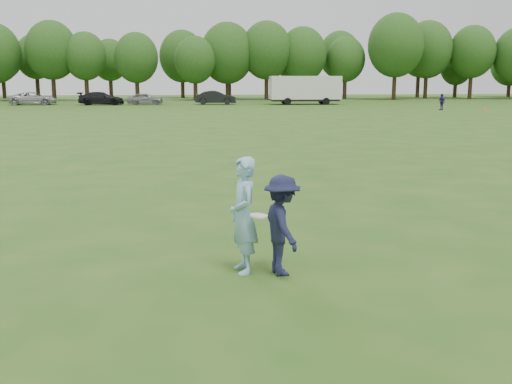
# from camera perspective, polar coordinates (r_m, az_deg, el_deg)

# --- Properties ---
(ground) EXTENTS (200.00, 200.00, 0.00)m
(ground) POSITION_cam_1_polar(r_m,az_deg,el_deg) (9.61, 5.44, -7.47)
(ground) COLOR #255117
(ground) RESTS_ON ground
(thrower) EXTENTS (0.56, 0.74, 1.82)m
(thrower) POSITION_cam_1_polar(r_m,az_deg,el_deg) (9.27, -1.21, -2.24)
(thrower) COLOR #8EBDDB
(thrower) RESTS_ON ground
(defender) EXTENTS (0.75, 1.10, 1.56)m
(defender) POSITION_cam_1_polar(r_m,az_deg,el_deg) (9.22, 2.49, -3.17)
(defender) COLOR #1B1E3C
(defender) RESTS_ON ground
(player_far_b) EXTENTS (0.62, 0.97, 1.53)m
(player_far_b) POSITION_cam_1_polar(r_m,az_deg,el_deg) (59.75, 17.26, 8.20)
(player_far_b) COLOR navy
(player_far_b) RESTS_ON ground
(car_c) EXTENTS (5.28, 2.70, 1.43)m
(car_c) POSITION_cam_1_polar(r_m,az_deg,el_deg) (72.39, -20.44, 8.35)
(car_c) COLOR #B2B1B6
(car_c) RESTS_ON ground
(car_d) EXTENTS (5.08, 2.23, 1.45)m
(car_d) POSITION_cam_1_polar(r_m,az_deg,el_deg) (69.89, -14.52, 8.62)
(car_d) COLOR black
(car_d) RESTS_ON ground
(car_e) EXTENTS (4.02, 1.70, 1.35)m
(car_e) POSITION_cam_1_polar(r_m,az_deg,el_deg) (69.32, -10.51, 8.73)
(car_e) COLOR gray
(car_e) RESTS_ON ground
(car_f) EXTENTS (4.81, 2.06, 1.54)m
(car_f) POSITION_cam_1_polar(r_m,az_deg,el_deg) (69.25, -3.86, 8.96)
(car_f) COLOR black
(car_f) RESTS_ON ground
(field_cone) EXTENTS (0.28, 0.28, 0.30)m
(field_cone) POSITION_cam_1_polar(r_m,az_deg,el_deg) (59.78, 21.02, 7.38)
(field_cone) COLOR #FF560D
(field_cone) RESTS_ON ground
(disc_in_play) EXTENTS (0.31, 0.31, 0.05)m
(disc_in_play) POSITION_cam_1_polar(r_m,az_deg,el_deg) (8.97, 0.27, -2.27)
(disc_in_play) COLOR white
(disc_in_play) RESTS_ON ground
(cargo_trailer) EXTENTS (9.00, 2.75, 3.20)m
(cargo_trailer) POSITION_cam_1_polar(r_m,az_deg,el_deg) (69.35, 4.70, 9.78)
(cargo_trailer) COLOR white
(cargo_trailer) RESTS_ON ground
(treeline) EXTENTS (130.35, 18.39, 11.74)m
(treeline) POSITION_cam_1_polar(r_m,az_deg,el_deg) (86.02, -2.84, 12.99)
(treeline) COLOR #332114
(treeline) RESTS_ON ground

